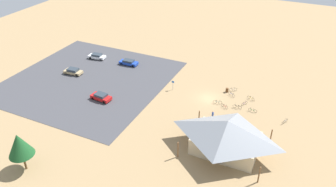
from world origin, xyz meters
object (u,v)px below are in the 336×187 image
lot_sign (173,84)px  pine_mideast (19,145)px  bicycle_yellow_back_row (251,98)px  car_white_front_row (97,56)px  trash_bin (227,90)px  car_red_second_row (101,97)px  bicycle_white_lone_east (233,90)px  visitor_at_bikes (213,115)px  bicycle_purple_edge_south (244,104)px  bike_pavilion (227,134)px  bicycle_green_edge_north (253,110)px  bicycle_teal_yard_right (217,102)px  car_blue_mid_lot (129,62)px  car_tan_by_curb (73,71)px  bicycle_silver_near_porch (285,121)px  bicycle_blue_yard_center (232,95)px  bicycle_black_lone_west (237,107)px  bicycle_red_yard_front (225,106)px

lot_sign → pine_mideast: 32.53m
bicycle_yellow_back_row → car_white_front_row: (39.49, -2.74, 0.34)m
trash_bin → car_red_second_row: bearing=31.8°
bicycle_white_lone_east → visitor_at_bikes: bearing=86.2°
bicycle_purple_edge_south → visitor_at_bikes: size_ratio=0.81×
bike_pavilion → bicycle_purple_edge_south: size_ratio=9.31×
bicycle_yellow_back_row → bicycle_purple_edge_south: bicycle_yellow_back_row is taller
bicycle_green_edge_north → bicycle_teal_yard_right: bearing=1.2°
trash_bin → car_red_second_row: size_ratio=0.21×
car_blue_mid_lot → visitor_at_bikes: (-25.54, 12.75, 0.21)m
car_red_second_row → car_white_front_row: size_ratio=0.99×
bicycle_yellow_back_row → car_tan_by_curb: (39.61, 6.32, 0.36)m
bicycle_silver_near_porch → car_tan_by_curb: car_tan_by_curb is taller
bicycle_blue_yard_center → car_blue_mid_lot: (26.56, -3.39, 0.33)m
lot_sign → bike_pavilion: bearing=138.3°
bicycle_green_edge_north → car_tan_by_curb: car_tan_by_curb is taller
pine_mideast → bicycle_teal_yard_right: bearing=-125.2°
bike_pavilion → bicycle_black_lone_west: bike_pavilion is taller
bike_pavilion → bicycle_yellow_back_row: 17.18m
car_blue_mid_lot → visitor_at_bikes: bearing=153.5°
car_blue_mid_lot → car_tan_by_curb: size_ratio=1.04×
bicycle_green_edge_north → visitor_at_bikes: bearing=41.6°
bicycle_green_edge_north → bicycle_red_yard_front: (5.20, 0.95, 0.00)m
lot_sign → pine_mideast: (10.49, 30.62, 3.24)m
pine_mideast → bicycle_silver_near_porch: bearing=-139.8°
bike_pavilion → car_blue_mid_lot: size_ratio=2.84×
bicycle_green_edge_north → bicycle_teal_yard_right: (6.91, 0.15, 0.04)m
bicycle_teal_yard_right → car_red_second_row: bearing=21.5°
car_white_front_row → bicycle_teal_yard_right: bearing=168.3°
car_blue_mid_lot → car_red_second_row: bearing=101.1°
pine_mideast → car_white_front_row: pine_mideast is taller
bicycle_white_lone_east → visitor_at_bikes: visitor_at_bikes is taller
bicycle_yellow_back_row → bicycle_teal_yard_right: size_ratio=0.90×
bike_pavilion → trash_bin: 18.68m
lot_sign → bicycle_yellow_back_row: size_ratio=1.39×
bicycle_black_lone_west → bicycle_white_lone_east: bearing=-67.8°
car_red_second_row → bicycle_silver_near_porch: bearing=-167.6°
lot_sign → bicycle_teal_yard_right: lot_sign is taller
lot_sign → bicycle_purple_edge_south: bearing=-177.8°
bicycle_teal_yard_right → bicycle_red_yard_front: bearing=155.0°
bicycle_white_lone_east → visitor_at_bikes: size_ratio=0.85×
lot_sign → car_tan_by_curb: bearing=7.9°
bicycle_blue_yard_center → bicycle_red_yard_front: (0.06, 4.82, -0.02)m
trash_bin → bicycle_red_yard_front: size_ratio=0.61×
bicycle_white_lone_east → bicycle_black_lone_west: size_ratio=0.84×
bicycle_black_lone_west → bicycle_purple_edge_south: bearing=-119.6°
bicycle_silver_near_porch → bicycle_teal_yard_right: 13.05m
bicycle_white_lone_east → car_tan_by_curb: car_tan_by_curb is taller
bicycle_white_lone_east → lot_sign: bearing=22.4°
bicycle_black_lone_west → bike_pavilion: bearing=96.1°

